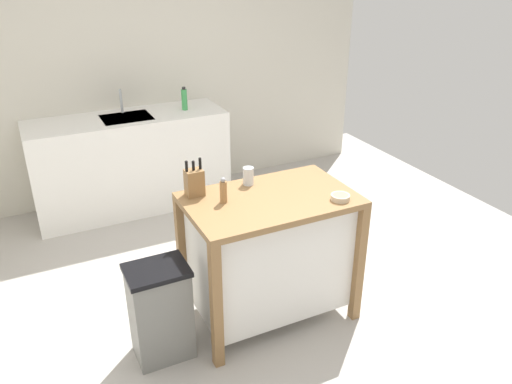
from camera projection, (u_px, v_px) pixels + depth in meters
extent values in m
plane|color=#ADA8A0|center=(240.00, 323.00, 3.43)|extent=(5.89, 5.89, 0.00)
cube|color=beige|center=(134.00, 64.00, 4.81)|extent=(4.89, 0.10, 2.60)
cube|color=olive|center=(270.00, 200.00, 3.17)|extent=(1.06, 0.67, 0.04)
cube|color=white|center=(269.00, 254.00, 3.34)|extent=(0.96, 0.57, 0.75)
cube|color=olive|center=(216.00, 307.00, 2.91)|extent=(0.06, 0.06, 0.85)
cube|color=olive|center=(359.00, 265.00, 3.31)|extent=(0.06, 0.06, 0.85)
cube|color=olive|center=(182.00, 256.00, 3.41)|extent=(0.06, 0.06, 0.85)
cube|color=olive|center=(310.00, 224.00, 3.80)|extent=(0.06, 0.06, 0.85)
cube|color=olive|center=(194.00, 183.00, 3.15)|extent=(0.11, 0.09, 0.17)
cylinder|color=black|center=(186.00, 166.00, 3.08)|extent=(0.02, 0.02, 0.07)
cylinder|color=black|center=(193.00, 166.00, 3.10)|extent=(0.02, 0.02, 0.06)
cylinder|color=black|center=(200.00, 163.00, 3.11)|extent=(0.02, 0.02, 0.07)
cylinder|color=beige|center=(340.00, 197.00, 3.12)|extent=(0.12, 0.12, 0.03)
cylinder|color=gray|center=(340.00, 195.00, 3.11)|extent=(0.10, 0.10, 0.01)
cylinder|color=silver|center=(248.00, 176.00, 3.31)|extent=(0.07, 0.07, 0.12)
cylinder|color=#9E7042|center=(223.00, 192.00, 3.07)|extent=(0.04, 0.04, 0.14)
sphere|color=#99999E|center=(223.00, 180.00, 3.03)|extent=(0.03, 0.03, 0.03)
cube|color=slate|center=(161.00, 314.00, 3.05)|extent=(0.34, 0.26, 0.60)
cube|color=black|center=(156.00, 270.00, 2.92)|extent=(0.36, 0.28, 0.03)
cube|color=white|center=(131.00, 163.00, 4.81)|extent=(1.79, 0.60, 0.91)
cube|color=silver|center=(127.00, 119.00, 4.61)|extent=(0.44, 0.36, 0.03)
cylinder|color=#B7BCC1|center=(121.00, 101.00, 4.68)|extent=(0.02, 0.02, 0.22)
cylinder|color=green|center=(184.00, 100.00, 4.77)|extent=(0.05, 0.05, 0.19)
cylinder|color=black|center=(184.00, 88.00, 4.73)|extent=(0.03, 0.03, 0.02)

